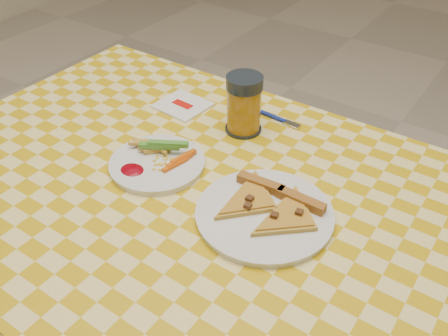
{
  "coord_description": "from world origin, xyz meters",
  "views": [
    {
      "loc": [
        0.51,
        -0.62,
        1.42
      ],
      "look_at": [
        0.03,
        0.07,
        0.78
      ],
      "focal_mm": 40.0,
      "sensor_mm": 36.0,
      "label": 1
    }
  ],
  "objects_px": {
    "plate_left": "(157,164)",
    "drink_glass": "(244,105)",
    "table": "(193,214)",
    "plate_right": "(264,215)"
  },
  "relations": [
    {
      "from": "drink_glass",
      "to": "plate_right",
      "type": "bearing_deg",
      "value": -49.57
    },
    {
      "from": "drink_glass",
      "to": "plate_left",
      "type": "bearing_deg",
      "value": -107.97
    },
    {
      "from": "plate_right",
      "to": "drink_glass",
      "type": "distance_m",
      "value": 0.32
    },
    {
      "from": "plate_right",
      "to": "drink_glass",
      "type": "bearing_deg",
      "value": 130.43
    },
    {
      "from": "table",
      "to": "plate_right",
      "type": "distance_m",
      "value": 0.19
    },
    {
      "from": "table",
      "to": "plate_left",
      "type": "xyz_separation_m",
      "value": [
        -0.11,
        0.01,
        0.08
      ]
    },
    {
      "from": "drink_glass",
      "to": "table",
      "type": "bearing_deg",
      "value": -82.62
    },
    {
      "from": "plate_left",
      "to": "drink_glass",
      "type": "height_order",
      "value": "drink_glass"
    },
    {
      "from": "plate_left",
      "to": "table",
      "type": "bearing_deg",
      "value": -7.79
    },
    {
      "from": "table",
      "to": "plate_left",
      "type": "bearing_deg",
      "value": 172.21
    }
  ]
}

